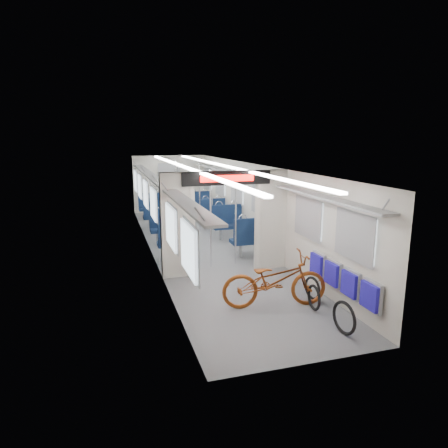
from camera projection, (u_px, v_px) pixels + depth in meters
name	position (u px, v px, depth m)	size (l,w,h in m)	color
carriage	(206.00, 196.00, 10.48)	(12.00, 12.02, 2.31)	#515456
bicycle	(275.00, 280.00, 7.17)	(0.67, 1.91, 1.00)	brown
flip_bench	(341.00, 279.00, 7.02)	(0.12, 2.08, 0.49)	gray
bike_hoop_a	(344.00, 319.00, 6.20)	(0.54, 0.54, 0.05)	black
bike_hoop_b	(314.00, 299.00, 7.08)	(0.47, 0.47, 0.05)	black
bike_hoop_c	(312.00, 289.00, 7.55)	(0.45, 0.45, 0.05)	black
seat_bay_near_left	(170.00, 232.00, 10.75)	(0.89, 1.96, 1.07)	#0C1B37
seat_bay_near_right	(238.00, 227.00, 11.10)	(0.95, 2.24, 1.15)	#0C1B37
seat_bay_far_left	(154.00, 209.00, 14.14)	(0.90, 2.02, 1.08)	#0C1B37
seat_bay_far_right	(205.00, 207.00, 14.58)	(0.90, 2.03, 1.09)	#0C1B37
stanchion_near_left	(211.00, 220.00, 9.25)	(0.04, 0.04, 2.30)	silver
stanchion_near_right	(236.00, 217.00, 9.51)	(0.04, 0.04, 2.30)	silver
stanchion_far_left	(177.00, 198.00, 12.48)	(0.04, 0.04, 2.30)	silver
stanchion_far_right	(200.00, 197.00, 12.80)	(0.04, 0.04, 2.30)	silver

